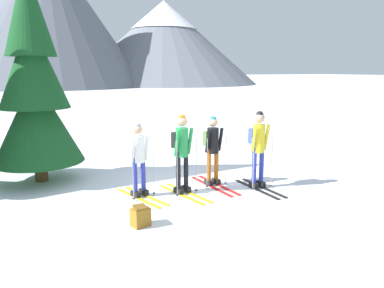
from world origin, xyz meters
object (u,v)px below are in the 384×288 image
object	(u,v)px
skier_in_white	(139,157)
backpack_on_snow_front	(140,216)
skier_in_green	(182,149)
skier_in_yellow	(258,144)
skier_in_black	(213,147)
pine_tree_mid	(34,86)

from	to	relation	value
skier_in_white	backpack_on_snow_front	bearing A→B (deg)	-106.64
skier_in_white	backpack_on_snow_front	distance (m)	1.77
skier_in_green	skier_in_yellow	distance (m)	1.85
skier_in_black	pine_tree_mid	bearing A→B (deg)	150.61
skier_in_green	skier_in_black	size ratio (longest dim) A/B	1.02
skier_in_black	backpack_on_snow_front	bearing A→B (deg)	-145.50
skier_in_green	skier_in_black	bearing A→B (deg)	14.97
skier_in_green	backpack_on_snow_front	bearing A→B (deg)	-136.15
skier_in_green	skier_in_yellow	size ratio (longest dim) A/B	0.99
skier_in_black	backpack_on_snow_front	xyz separation A→B (m)	(-2.35, -1.61, -0.78)
pine_tree_mid	skier_in_yellow	bearing A→B (deg)	-30.80
skier_in_black	backpack_on_snow_front	size ratio (longest dim) A/B	4.76
skier_in_black	pine_tree_mid	xyz separation A→B (m)	(-3.82, 2.15, 1.45)
skier_in_black	pine_tree_mid	world-z (taller)	pine_tree_mid
skier_in_yellow	skier_in_green	bearing A→B (deg)	167.38
skier_in_yellow	pine_tree_mid	distance (m)	5.64
skier_in_green	backpack_on_snow_front	distance (m)	2.15
skier_in_black	skier_in_green	bearing A→B (deg)	-165.03
skier_in_green	pine_tree_mid	distance (m)	4.00
skier_in_green	pine_tree_mid	bearing A→B (deg)	140.35
skier_in_black	backpack_on_snow_front	distance (m)	2.96
skier_in_green	backpack_on_snow_front	world-z (taller)	skier_in_green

